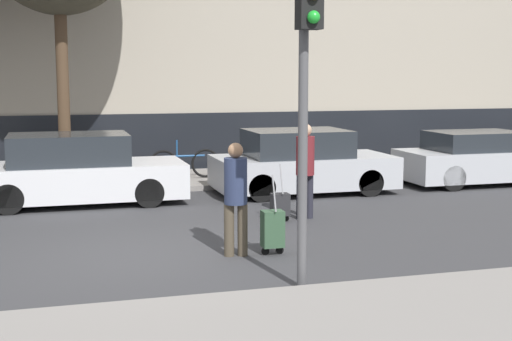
{
  "coord_description": "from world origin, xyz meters",
  "views": [
    {
      "loc": [
        -1.29,
        -10.44,
        2.67
      ],
      "look_at": [
        2.24,
        1.8,
        0.95
      ],
      "focal_mm": 50.0,
      "sensor_mm": 36.0,
      "label": 1
    }
  ],
  "objects_px": {
    "parked_bicycle": "(185,163)",
    "parked_car_1": "(76,172)",
    "trolley_right": "(280,205)",
    "traffic_light": "(307,60)",
    "parked_car_2": "(301,164)",
    "pedestrian_left": "(236,192)",
    "trolley_left": "(273,229)",
    "parked_car_3": "(479,159)",
    "pedestrian_right": "(305,165)"
  },
  "relations": [
    {
      "from": "parked_bicycle",
      "to": "parked_car_1",
      "type": "bearing_deg",
      "value": -141.03
    },
    {
      "from": "parked_car_1",
      "to": "parked_bicycle",
      "type": "distance_m",
      "value": 3.45
    },
    {
      "from": "trolley_right",
      "to": "traffic_light",
      "type": "bearing_deg",
      "value": -103.86
    },
    {
      "from": "parked_car_2",
      "to": "pedestrian_left",
      "type": "bearing_deg",
      "value": -119.27
    },
    {
      "from": "parked_bicycle",
      "to": "parked_car_2",
      "type": "bearing_deg",
      "value": -43.41
    },
    {
      "from": "pedestrian_left",
      "to": "trolley_left",
      "type": "bearing_deg",
      "value": 179.95
    },
    {
      "from": "parked_car_3",
      "to": "traffic_light",
      "type": "height_order",
      "value": "traffic_light"
    },
    {
      "from": "parked_car_2",
      "to": "pedestrian_right",
      "type": "distance_m",
      "value": 2.94
    },
    {
      "from": "parked_car_1",
      "to": "trolley_right",
      "type": "xyz_separation_m",
      "value": [
        3.51,
        -2.91,
        -0.36
      ]
    },
    {
      "from": "traffic_light",
      "to": "parked_bicycle",
      "type": "relative_size",
      "value": 2.26
    },
    {
      "from": "parked_car_1",
      "to": "pedestrian_left",
      "type": "distance_m",
      "value": 5.5
    },
    {
      "from": "trolley_right",
      "to": "parked_car_3",
      "type": "bearing_deg",
      "value": 25.97
    },
    {
      "from": "parked_car_2",
      "to": "pedestrian_right",
      "type": "xyz_separation_m",
      "value": [
        -0.92,
        -2.77,
        0.34
      ]
    },
    {
      "from": "parked_car_3",
      "to": "pedestrian_right",
      "type": "height_order",
      "value": "pedestrian_right"
    },
    {
      "from": "parked_car_2",
      "to": "parked_car_1",
      "type": "bearing_deg",
      "value": -179.89
    },
    {
      "from": "parked_car_3",
      "to": "trolley_right",
      "type": "xyz_separation_m",
      "value": [
        -6.1,
        -2.97,
        -0.3
      ]
    },
    {
      "from": "trolley_right",
      "to": "pedestrian_right",
      "type": "bearing_deg",
      "value": 15.41
    },
    {
      "from": "pedestrian_left",
      "to": "traffic_light",
      "type": "height_order",
      "value": "traffic_light"
    },
    {
      "from": "trolley_left",
      "to": "trolley_right",
      "type": "xyz_separation_m",
      "value": [
        0.85,
        2.24,
        -0.07
      ]
    },
    {
      "from": "trolley_left",
      "to": "traffic_light",
      "type": "xyz_separation_m",
      "value": [
        -0.15,
        -1.82,
        2.45
      ]
    },
    {
      "from": "parked_car_3",
      "to": "traffic_light",
      "type": "bearing_deg",
      "value": -135.28
    },
    {
      "from": "parked_car_3",
      "to": "traffic_light",
      "type": "relative_size",
      "value": 1.0
    },
    {
      "from": "trolley_right",
      "to": "parked_bicycle",
      "type": "bearing_deg",
      "value": 99.24
    },
    {
      "from": "parked_car_3",
      "to": "pedestrian_right",
      "type": "relative_size",
      "value": 2.24
    },
    {
      "from": "pedestrian_left",
      "to": "parked_bicycle",
      "type": "bearing_deg",
      "value": -85.82
    },
    {
      "from": "pedestrian_left",
      "to": "traffic_light",
      "type": "xyz_separation_m",
      "value": [
        0.39,
        -1.9,
        1.88
      ]
    },
    {
      "from": "parked_car_2",
      "to": "traffic_light",
      "type": "bearing_deg",
      "value": -109.39
    },
    {
      "from": "parked_car_2",
      "to": "pedestrian_left",
      "type": "relative_size",
      "value": 2.39
    },
    {
      "from": "pedestrian_left",
      "to": "trolley_right",
      "type": "distance_m",
      "value": 2.65
    },
    {
      "from": "pedestrian_right",
      "to": "trolley_right",
      "type": "bearing_deg",
      "value": -179.93
    },
    {
      "from": "traffic_light",
      "to": "parked_bicycle",
      "type": "height_order",
      "value": "traffic_light"
    },
    {
      "from": "trolley_left",
      "to": "pedestrian_left",
      "type": "bearing_deg",
      "value": 171.29
    },
    {
      "from": "parked_car_1",
      "to": "parked_car_2",
      "type": "relative_size",
      "value": 1.08
    },
    {
      "from": "trolley_right",
      "to": "parked_bicycle",
      "type": "height_order",
      "value": "parked_bicycle"
    },
    {
      "from": "traffic_light",
      "to": "pedestrian_left",
      "type": "bearing_deg",
      "value": 101.58
    },
    {
      "from": "parked_car_1",
      "to": "pedestrian_left",
      "type": "height_order",
      "value": "pedestrian_left"
    },
    {
      "from": "pedestrian_right",
      "to": "trolley_right",
      "type": "xyz_separation_m",
      "value": [
        -0.53,
        -0.15,
        -0.69
      ]
    },
    {
      "from": "parked_car_2",
      "to": "parked_car_3",
      "type": "distance_m",
      "value": 4.64
    },
    {
      "from": "pedestrian_left",
      "to": "trolley_left",
      "type": "distance_m",
      "value": 0.79
    },
    {
      "from": "parked_car_1",
      "to": "pedestrian_right",
      "type": "bearing_deg",
      "value": -34.41
    },
    {
      "from": "trolley_right",
      "to": "parked_car_2",
      "type": "bearing_deg",
      "value": 63.52
    },
    {
      "from": "parked_car_1",
      "to": "trolley_right",
      "type": "bearing_deg",
      "value": -39.71
    },
    {
      "from": "pedestrian_right",
      "to": "trolley_left",
      "type": "bearing_deg",
      "value": -135.33
    },
    {
      "from": "pedestrian_left",
      "to": "trolley_right",
      "type": "height_order",
      "value": "pedestrian_left"
    },
    {
      "from": "parked_car_3",
      "to": "pedestrian_left",
      "type": "bearing_deg",
      "value": -145.6
    },
    {
      "from": "parked_car_1",
      "to": "parked_car_2",
      "type": "height_order",
      "value": "parked_car_1"
    },
    {
      "from": "pedestrian_right",
      "to": "traffic_light",
      "type": "height_order",
      "value": "traffic_light"
    },
    {
      "from": "parked_bicycle",
      "to": "pedestrian_left",
      "type": "bearing_deg",
      "value": -94.47
    },
    {
      "from": "traffic_light",
      "to": "parked_car_1",
      "type": "bearing_deg",
      "value": 109.74
    },
    {
      "from": "trolley_left",
      "to": "pedestrian_right",
      "type": "relative_size",
      "value": 0.68
    }
  ]
}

